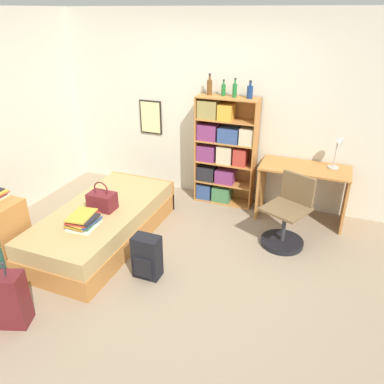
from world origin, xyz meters
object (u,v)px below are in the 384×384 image
Objects in this scene: book_stack_on_bed at (83,221)px; bookcase at (222,152)px; bottle_brown at (224,90)px; backpack at (147,257)px; handbag at (102,201)px; bottle_blue at (250,92)px; desk at (303,184)px; bottle_green at (210,87)px; bottle_clear at (235,90)px; desk_lamp at (340,145)px; bed at (104,223)px; desk_chair at (286,224)px.

book_stack_on_bed is 0.24× the size of bookcase.
bottle_brown is 0.44× the size of backpack.
handbag is 0.23× the size of bookcase.
desk is at bearing -9.39° from bottle_blue.
bottle_green is 0.35m from bottle_clear.
desk is at bearing 33.50° from handbag.
bottle_brown is at bearing 169.92° from bottle_clear.
bookcase is at bearing 174.17° from desk.
desk_lamp is at bearing 37.82° from book_stack_on_bed.
book_stack_on_bed is at bearing -119.21° from bottle_clear.
desk is at bearing 40.80° from book_stack_on_bed.
bottle_green is at bearing 177.40° from bottle_blue.
bookcase is 7.28× the size of bottle_brown.
desk is (2.13, 1.41, -0.03)m from handbag.
bed is at bearing -122.37° from bottle_brown.
handbag is 2.30m from bottle_blue.
bookcase reaches higher than desk_lamp.
desk is at bearing -5.83° from bookcase.
bottle_clear reaches higher than bed.
handbag is 0.77× the size of desk_lamp.
bottle_clear is (1.12, 1.55, 1.08)m from handbag.
bottle_blue is at bearing 56.50° from book_stack_on_bed.
bed is at bearing 151.42° from backpack.
handbag is 2.19m from desk_chair.
bottle_blue is (1.35, 1.53, 1.40)m from bed.
bottle_blue reaches higher than bookcase.
desk is 0.73m from desk_chair.
bottle_brown reaches higher than desk.
bottle_green is 0.25× the size of desk.
bookcase is 1.79× the size of desk_chair.
bottle_green is at bearing 90.90° from backpack.
bottle_green is 2.05m from desk_chair.
bottle_clear is 0.20m from bottle_blue.
bottle_brown is (0.96, 1.58, 1.07)m from handbag.
bottle_brown is 1.64m from desk_lamp.
bottle_clear is at bearing 179.92° from bottle_blue.
bottle_green is at bearing 146.78° from desk_chair.
bottle_green is 1.14× the size of bottle_clear.
bottle_blue reaches higher than desk.
book_stack_on_bed is at bearing -116.19° from bookcase.
desk_chair is 1.79× the size of backpack.
handbag is 0.95× the size of book_stack_on_bed.
backpack is at bearing -89.10° from bottle_green.
book_stack_on_bed is 1.66× the size of bottle_blue.
bottle_green reaches higher than bottle_brown.
desk is 0.66m from desk_lamp.
bottle_brown is 2.44m from backpack.
bottle_brown is 0.94× the size of bottle_blue.
handbag reaches higher than bed.
book_stack_on_bed is 2.50m from bottle_clear.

